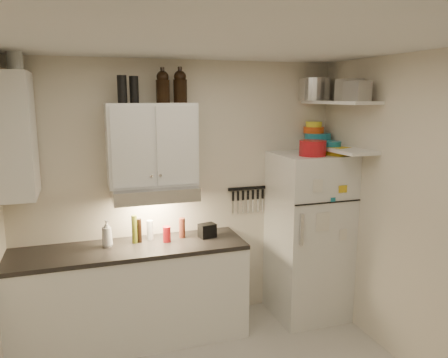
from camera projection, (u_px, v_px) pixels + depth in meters
name	position (u px, v px, depth m)	size (l,w,h in m)	color
ceiling	(232.00, 38.00, 2.68)	(3.20, 3.00, 0.02)	silver
back_wall	(181.00, 194.00, 4.33)	(3.20, 0.02, 2.60)	beige
right_wall	(424.00, 220.00, 3.42)	(0.02, 3.00, 2.60)	beige
base_cabinet	(132.00, 296.00, 4.03)	(2.10, 0.60, 0.88)	white
countertop	(130.00, 249.00, 3.94)	(2.10, 0.62, 0.04)	black
upper_cabinet	(152.00, 145.00, 3.98)	(0.80, 0.33, 0.75)	white
side_cabinet	(12.00, 136.00, 3.47)	(0.33, 0.55, 1.00)	white
range_hood	(154.00, 193.00, 4.00)	(0.76, 0.46, 0.12)	silver
fridge	(308.00, 236.00, 4.48)	(0.70, 0.68, 1.70)	white
shelf_hi	(339.00, 102.00, 4.16)	(0.30, 0.95, 0.03)	white
shelf_lo	(337.00, 148.00, 4.24)	(0.30, 0.95, 0.03)	white
knife_strip	(247.00, 188.00, 4.52)	(0.42, 0.02, 0.03)	black
dutch_oven	(313.00, 148.00, 4.14)	(0.25, 0.25, 0.15)	#A71319
book_stack	(336.00, 151.00, 4.21)	(0.18, 0.23, 0.08)	gold
spice_jar	(317.00, 149.00, 4.34)	(0.05, 0.05, 0.09)	silver
stock_pot	(314.00, 89.00, 4.45)	(0.32, 0.32, 0.23)	silver
tin_a	(349.00, 90.00, 4.05)	(0.20, 0.18, 0.20)	#AAAAAD
tin_b	(357.00, 91.00, 3.81)	(0.18, 0.18, 0.18)	#AAAAAD
bowl_teal	(318.00, 138.00, 4.53)	(0.27, 0.27, 0.11)	#19758C
bowl_orange	(314.00, 130.00, 4.55)	(0.21, 0.21, 0.06)	#DD4D14
bowl_yellow	(314.00, 124.00, 4.54)	(0.17, 0.17, 0.05)	yellow
plates	(330.00, 144.00, 4.26)	(0.21, 0.21, 0.05)	#19758C
growler_a	(163.00, 86.00, 3.89)	(0.12, 0.12, 0.29)	black
growler_b	(180.00, 86.00, 3.98)	(0.13, 0.13, 0.30)	black
thermos_a	(134.00, 90.00, 3.80)	(0.08, 0.08, 0.23)	black
thermos_b	(122.00, 89.00, 3.74)	(0.08, 0.08, 0.24)	black
side_jar	(15.00, 61.00, 3.41)	(0.12, 0.12, 0.16)	silver
soap_bottle	(107.00, 232.00, 3.92)	(0.11, 0.11, 0.28)	white
pepper_mill	(182.00, 228.00, 4.18)	(0.06, 0.06, 0.19)	brown
oil_bottle	(134.00, 229.00, 4.02)	(0.05, 0.05, 0.26)	#515816
vinegar_bottle	(139.00, 231.00, 4.04)	(0.05, 0.05, 0.23)	black
clear_bottle	(150.00, 230.00, 4.13)	(0.06, 0.06, 0.19)	silver
red_jar	(167.00, 234.00, 4.06)	(0.07, 0.07, 0.15)	#A71319
caddy	(207.00, 231.00, 4.20)	(0.15, 0.11, 0.13)	black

